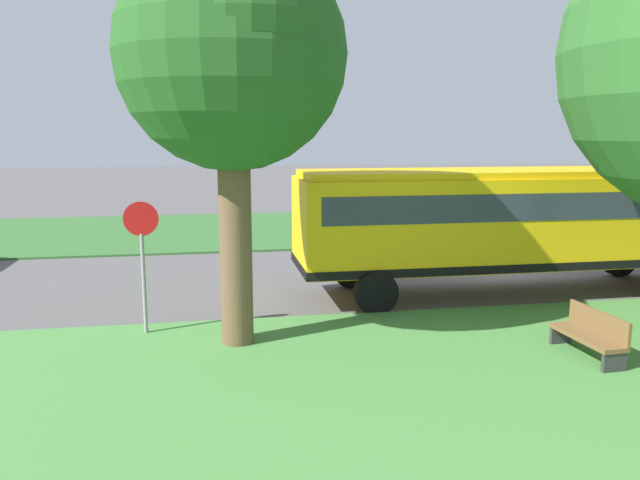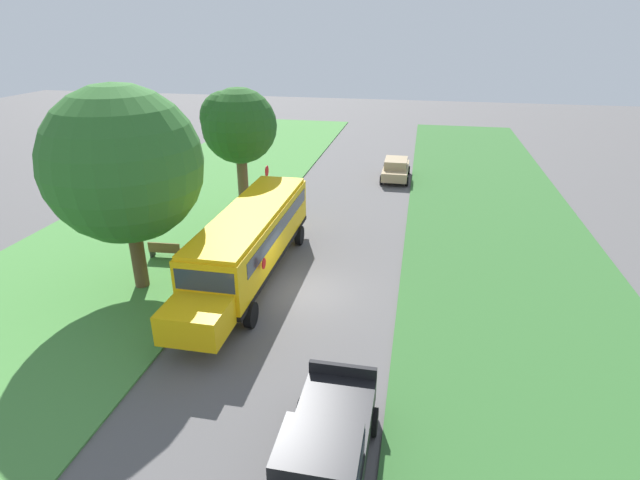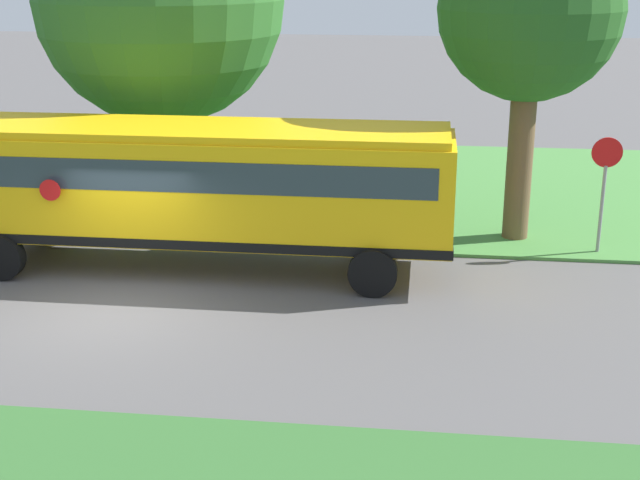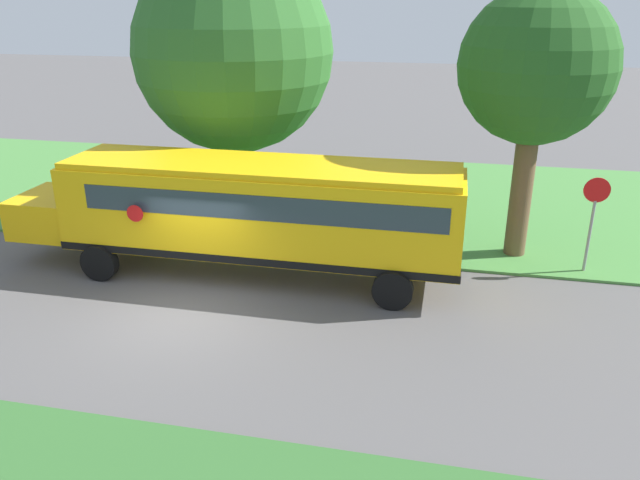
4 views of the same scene
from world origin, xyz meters
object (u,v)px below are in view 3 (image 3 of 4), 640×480
(stop_sign, at_px, (604,181))
(park_bench, at_px, (274,193))
(oak_tree_roadside_mid, at_px, (528,5))
(oak_tree_beside_bus, at_px, (160,0))
(school_bus, at_px, (193,183))

(stop_sign, relative_size, park_bench, 1.68)
(oak_tree_roadside_mid, bearing_deg, oak_tree_beside_bus, -98.74)
(school_bus, bearing_deg, stop_sign, 102.33)
(oak_tree_roadside_mid, distance_m, park_bench, 8.14)
(oak_tree_beside_bus, bearing_deg, park_bench, 97.35)
(school_bus, xyz_separation_m, oak_tree_beside_bus, (-4.39, -1.84, 3.56))
(oak_tree_roadside_mid, bearing_deg, stop_sign, 60.23)
(school_bus, xyz_separation_m, oak_tree_roadside_mid, (-3.02, 7.09, 3.58))
(stop_sign, distance_m, park_bench, 8.58)
(oak_tree_roadside_mid, bearing_deg, school_bus, -66.94)
(school_bus, bearing_deg, park_bench, 168.95)
(school_bus, height_order, stop_sign, school_bus)
(oak_tree_roadside_mid, xyz_separation_m, stop_sign, (1.06, 1.86, -3.77))
(oak_tree_beside_bus, distance_m, stop_sign, 11.68)
(school_bus, distance_m, park_bench, 5.05)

